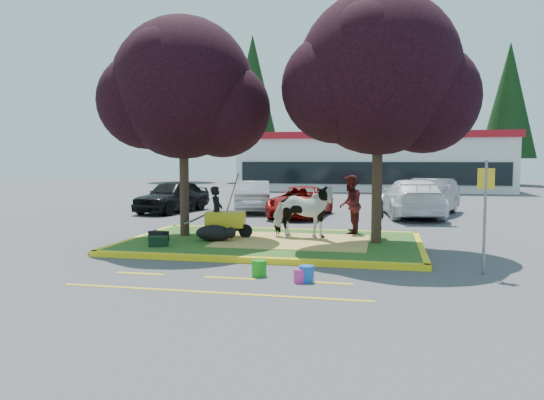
% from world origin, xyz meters
% --- Properties ---
extents(ground, '(90.00, 90.00, 0.00)m').
position_xyz_m(ground, '(0.00, 0.00, 0.00)').
color(ground, '#424244').
rests_on(ground, ground).
extents(median_island, '(8.00, 5.00, 0.15)m').
position_xyz_m(median_island, '(0.00, 0.00, 0.07)').
color(median_island, '#23531A').
rests_on(median_island, ground).
extents(curb_near, '(8.30, 0.16, 0.15)m').
position_xyz_m(curb_near, '(0.00, -2.58, 0.07)').
color(curb_near, yellow).
rests_on(curb_near, ground).
extents(curb_far, '(8.30, 0.16, 0.15)m').
position_xyz_m(curb_far, '(0.00, 2.58, 0.07)').
color(curb_far, yellow).
rests_on(curb_far, ground).
extents(curb_left, '(0.16, 5.30, 0.15)m').
position_xyz_m(curb_left, '(-4.08, 0.00, 0.07)').
color(curb_left, yellow).
rests_on(curb_left, ground).
extents(curb_right, '(0.16, 5.30, 0.15)m').
position_xyz_m(curb_right, '(4.08, 0.00, 0.07)').
color(curb_right, yellow).
rests_on(curb_right, ground).
extents(straw_bedding, '(4.20, 3.00, 0.01)m').
position_xyz_m(straw_bedding, '(0.60, 0.00, 0.15)').
color(straw_bedding, '#ECC861').
rests_on(straw_bedding, median_island).
extents(tree_purple_left, '(5.06, 4.20, 6.51)m').
position_xyz_m(tree_purple_left, '(-2.78, 0.38, 4.36)').
color(tree_purple_left, black).
rests_on(tree_purple_left, median_island).
extents(tree_purple_right, '(5.30, 4.40, 6.82)m').
position_xyz_m(tree_purple_right, '(2.92, 0.18, 4.56)').
color(tree_purple_right, black).
rests_on(tree_purple_right, median_island).
extents(fire_lane_stripe_a, '(1.10, 0.12, 0.01)m').
position_xyz_m(fire_lane_stripe_a, '(-2.00, -4.20, 0.00)').
color(fire_lane_stripe_a, yellow).
rests_on(fire_lane_stripe_a, ground).
extents(fire_lane_stripe_b, '(1.10, 0.12, 0.01)m').
position_xyz_m(fire_lane_stripe_b, '(0.00, -4.20, 0.00)').
color(fire_lane_stripe_b, yellow).
rests_on(fire_lane_stripe_b, ground).
extents(fire_lane_stripe_c, '(1.10, 0.12, 0.01)m').
position_xyz_m(fire_lane_stripe_c, '(2.00, -4.20, 0.00)').
color(fire_lane_stripe_c, yellow).
rests_on(fire_lane_stripe_c, ground).
extents(fire_lane_long, '(6.00, 0.10, 0.01)m').
position_xyz_m(fire_lane_long, '(0.00, -5.40, 0.00)').
color(fire_lane_long, yellow).
rests_on(fire_lane_long, ground).
extents(retail_building, '(20.40, 8.40, 4.40)m').
position_xyz_m(retail_building, '(2.00, 27.98, 2.25)').
color(retail_building, silver).
rests_on(retail_building, ground).
extents(treeline, '(46.58, 7.80, 14.63)m').
position_xyz_m(treeline, '(1.23, 37.61, 7.73)').
color(treeline, black).
rests_on(treeline, ground).
extents(cow, '(1.94, 1.02, 1.58)m').
position_xyz_m(cow, '(0.79, 0.51, 0.94)').
color(cow, white).
rests_on(cow, median_island).
extents(calf, '(1.20, 0.95, 0.45)m').
position_xyz_m(calf, '(-1.59, -0.47, 0.38)').
color(calf, black).
rests_on(calf, median_island).
extents(handler, '(0.39, 0.57, 1.50)m').
position_xyz_m(handler, '(-1.80, 0.44, 0.90)').
color(handler, black).
rests_on(handler, median_island).
extents(visitor_a, '(0.72, 0.91, 1.82)m').
position_xyz_m(visitor_a, '(2.06, 1.86, 1.06)').
color(visitor_a, '#4E161A').
rests_on(visitor_a, median_island).
extents(visitor_b, '(0.48, 0.88, 1.43)m').
position_xyz_m(visitor_b, '(2.93, 1.08, 0.87)').
color(visitor_b, black).
rests_on(visitor_b, median_island).
extents(wheelbarrow, '(2.02, 0.80, 0.76)m').
position_xyz_m(wheelbarrow, '(-1.46, 0.29, 0.67)').
color(wheelbarrow, black).
rests_on(wheelbarrow, median_island).
extents(gear_bag_dark, '(0.59, 0.43, 0.27)m').
position_xyz_m(gear_bag_dark, '(-3.15, -0.71, 0.28)').
color(gear_bag_dark, black).
rests_on(gear_bag_dark, median_island).
extents(gear_bag_green, '(0.57, 0.45, 0.26)m').
position_xyz_m(gear_bag_green, '(-2.74, -1.62, 0.28)').
color(gear_bag_green, black).
rests_on(gear_bag_green, median_island).
extents(sign_post, '(0.34, 0.09, 2.45)m').
position_xyz_m(sign_post, '(5.22, -2.70, 1.51)').
color(sign_post, slate).
rests_on(sign_post, ground).
extents(bucket_green, '(0.32, 0.32, 0.34)m').
position_xyz_m(bucket_green, '(0.56, -3.87, 0.17)').
color(bucket_green, '#199617').
rests_on(bucket_green, ground).
extents(bucket_pink, '(0.28, 0.28, 0.27)m').
position_xyz_m(bucket_pink, '(1.49, -4.25, 0.13)').
color(bucket_pink, '#D52F97').
rests_on(bucket_pink, ground).
extents(bucket_blue, '(0.35, 0.35, 0.33)m').
position_xyz_m(bucket_blue, '(1.61, -4.18, 0.16)').
color(bucket_blue, blue).
rests_on(bucket_blue, ground).
extents(car_black, '(2.58, 4.61, 1.48)m').
position_xyz_m(car_black, '(-6.46, 8.13, 0.74)').
color(car_black, black).
rests_on(car_black, ground).
extents(car_silver, '(2.57, 4.62, 1.44)m').
position_xyz_m(car_silver, '(-2.95, 9.16, 0.72)').
color(car_silver, '#A8AAB0').
rests_on(car_silver, ground).
extents(car_red, '(2.40, 4.76, 1.29)m').
position_xyz_m(car_red, '(-0.40, 7.51, 0.65)').
color(car_red, '#9C100D').
rests_on(car_red, ground).
extents(car_white, '(2.90, 5.70, 1.59)m').
position_xyz_m(car_white, '(4.20, 8.48, 0.79)').
color(car_white, white).
rests_on(car_white, ground).
extents(car_grey, '(3.03, 5.09, 1.58)m').
position_xyz_m(car_grey, '(5.00, 9.26, 0.79)').
color(car_grey, '#525359').
rests_on(car_grey, ground).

